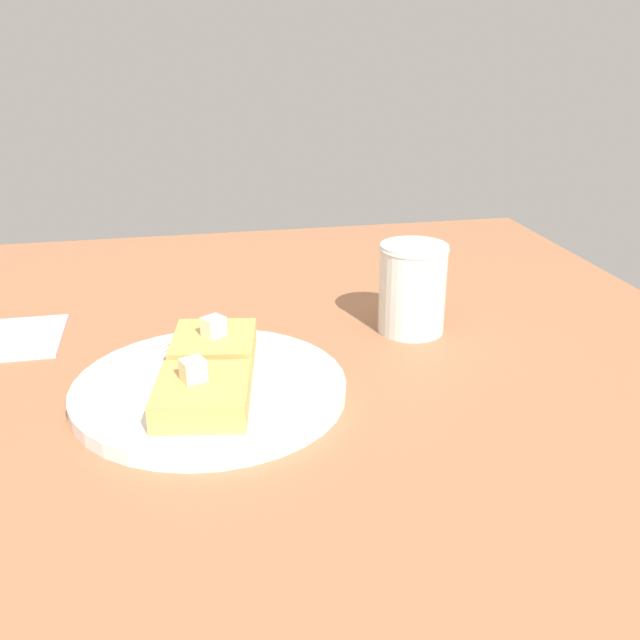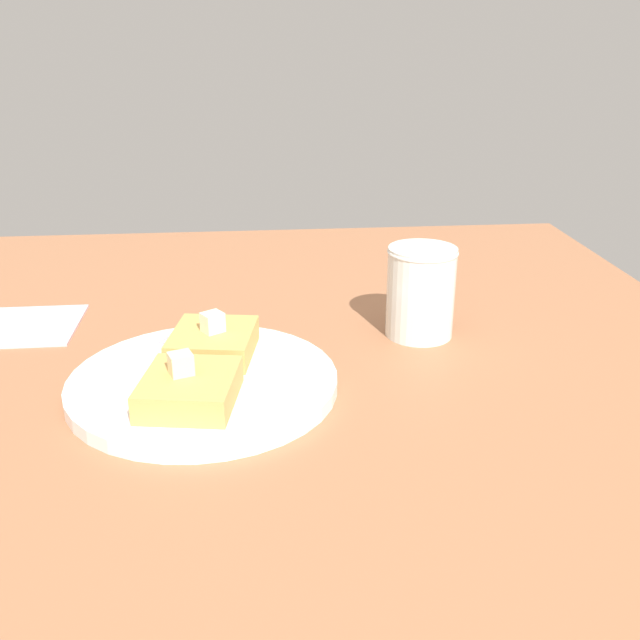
# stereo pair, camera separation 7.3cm
# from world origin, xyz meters

# --- Properties ---
(table_surface) EXTENTS (1.13, 1.13, 0.03)m
(table_surface) POSITION_xyz_m (0.00, 0.00, 0.01)
(table_surface) COLOR #996140
(table_surface) RESTS_ON ground
(plate) EXTENTS (0.26, 0.26, 0.01)m
(plate) POSITION_xyz_m (-0.02, 0.02, 0.04)
(plate) COLOR white
(plate) RESTS_ON table_surface
(toast_slice_left) EXTENTS (0.10, 0.09, 0.03)m
(toast_slice_left) POSITION_xyz_m (-0.07, 0.02, 0.06)
(toast_slice_left) COLOR tan
(toast_slice_left) RESTS_ON plate
(toast_slice_middle) EXTENTS (0.10, 0.09, 0.03)m
(toast_slice_middle) POSITION_xyz_m (0.03, 0.01, 0.06)
(toast_slice_middle) COLOR tan
(toast_slice_middle) RESTS_ON plate
(butter_pat_primary) EXTENTS (0.02, 0.02, 0.02)m
(butter_pat_primary) POSITION_xyz_m (-0.06, 0.03, 0.08)
(butter_pat_primary) COLOR beige
(butter_pat_primary) RESTS_ON toast_slice_left
(butter_pat_secondary) EXTENTS (0.03, 0.03, 0.02)m
(butter_pat_secondary) POSITION_xyz_m (0.03, 0.01, 0.08)
(butter_pat_secondary) COLOR #F2F0C9
(butter_pat_secondary) RESTS_ON toast_slice_middle
(fork) EXTENTS (0.14, 0.09, 0.00)m
(fork) POSITION_xyz_m (0.02, 0.08, 0.04)
(fork) COLOR silver
(fork) RESTS_ON plate
(syrup_jar) EXTENTS (0.08, 0.08, 0.10)m
(syrup_jar) POSITION_xyz_m (0.09, -0.22, 0.08)
(syrup_jar) COLOR #592B0D
(syrup_jar) RESTS_ON table_surface
(napkin) EXTENTS (0.12, 0.11, 0.00)m
(napkin) POSITION_xyz_m (0.16, 0.23, 0.03)
(napkin) COLOR beige
(napkin) RESTS_ON table_surface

